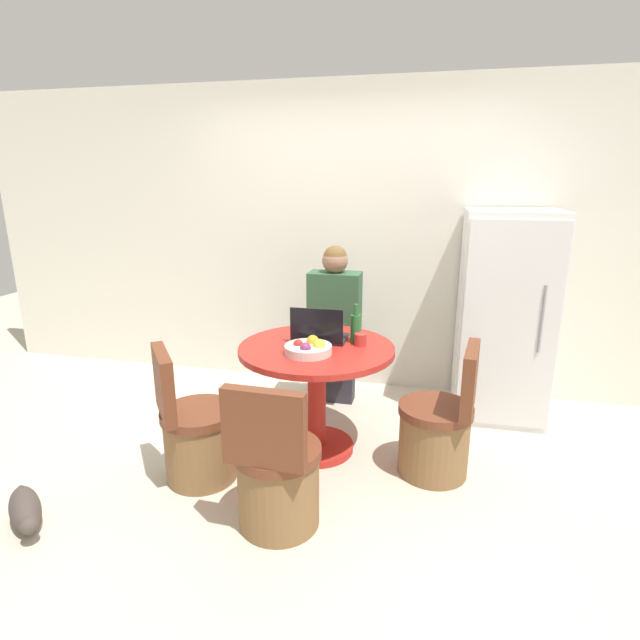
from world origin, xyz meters
name	(u,v)px	position (x,y,z in m)	size (l,w,h in m)	color
ground_plane	(303,473)	(0.00, 0.00, 0.00)	(12.00, 12.00, 0.00)	beige
wall_back	(348,240)	(0.00, 1.59, 1.30)	(7.00, 0.06, 2.60)	silver
refrigerator	(504,316)	(1.28, 1.20, 0.80)	(0.68, 0.68, 1.60)	white
dining_table	(317,377)	(0.02, 0.31, 0.54)	(1.02, 1.02, 0.76)	#B2261E
chair_right_side	(438,432)	(0.82, 0.20, 0.28)	(0.48, 0.47, 0.86)	brown
chair_near_camera	(277,479)	(-0.01, -0.51, 0.28)	(0.46, 0.46, 0.86)	brown
chair_near_left_corner	(197,437)	(-0.63, -0.19, 0.28)	(0.53, 0.53, 0.86)	brown
person_seated	(335,321)	(0.00, 1.04, 0.72)	(0.40, 0.37, 1.33)	#2D2D38
laptop	(319,334)	(0.01, 0.42, 0.81)	(0.35, 0.26, 0.25)	#232328
fruit_bowl	(309,348)	(0.01, 0.15, 0.79)	(0.30, 0.30, 0.10)	beige
coffee_cup	(360,339)	(0.29, 0.39, 0.80)	(0.08, 0.08, 0.08)	#B2332D
bottle	(356,328)	(0.25, 0.44, 0.86)	(0.07, 0.07, 0.26)	#23602D
cat	(25,510)	(-1.34, -0.81, 0.09)	(0.41, 0.37, 0.18)	#473D38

